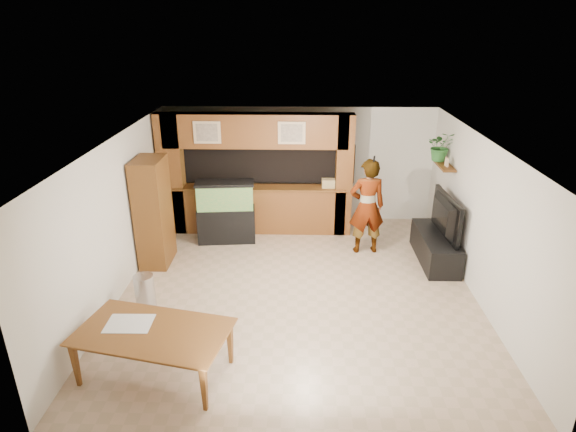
{
  "coord_description": "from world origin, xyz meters",
  "views": [
    {
      "loc": [
        0.02,
        -7.25,
        4.37
      ],
      "look_at": [
        -0.18,
        0.6,
        1.13
      ],
      "focal_mm": 30.0,
      "sensor_mm": 36.0,
      "label": 1
    }
  ],
  "objects_px": {
    "dining_table": "(154,354)",
    "television": "(439,216)",
    "aquarium": "(226,213)",
    "person": "(367,207)",
    "pantry_cabinet": "(153,212)"
  },
  "relations": [
    {
      "from": "aquarium",
      "to": "dining_table",
      "type": "distance_m",
      "value": 4.2
    },
    {
      "from": "television",
      "to": "person",
      "type": "xyz_separation_m",
      "value": [
        -1.31,
        0.37,
        0.02
      ]
    },
    {
      "from": "dining_table",
      "to": "television",
      "type": "bearing_deg",
      "value": 49.39
    },
    {
      "from": "person",
      "to": "dining_table",
      "type": "distance_m",
      "value": 4.97
    },
    {
      "from": "pantry_cabinet",
      "to": "television",
      "type": "height_order",
      "value": "pantry_cabinet"
    },
    {
      "from": "aquarium",
      "to": "television",
      "type": "distance_m",
      "value": 4.24
    },
    {
      "from": "person",
      "to": "dining_table",
      "type": "height_order",
      "value": "person"
    },
    {
      "from": "pantry_cabinet",
      "to": "person",
      "type": "xyz_separation_m",
      "value": [
        4.04,
        0.56,
        -0.06
      ]
    },
    {
      "from": "television",
      "to": "aquarium",
      "type": "bearing_deg",
      "value": 75.7
    },
    {
      "from": "pantry_cabinet",
      "to": "aquarium",
      "type": "xyz_separation_m",
      "value": [
        1.2,
        0.97,
        -0.38
      ]
    },
    {
      "from": "person",
      "to": "dining_table",
      "type": "relative_size",
      "value": 1.0
    },
    {
      "from": "aquarium",
      "to": "television",
      "type": "height_order",
      "value": "television"
    },
    {
      "from": "pantry_cabinet",
      "to": "dining_table",
      "type": "xyz_separation_m",
      "value": [
        0.85,
        -3.2,
        -0.69
      ]
    },
    {
      "from": "pantry_cabinet",
      "to": "television",
      "type": "distance_m",
      "value": 5.35
    },
    {
      "from": "dining_table",
      "to": "person",
      "type": "bearing_deg",
      "value": 62.14
    }
  ]
}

